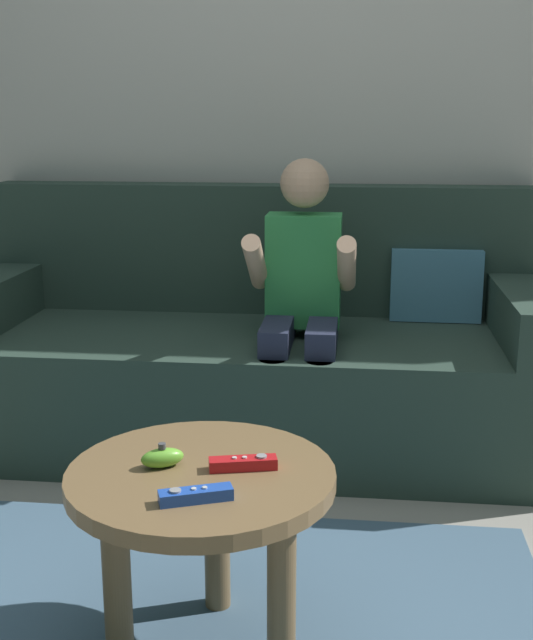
{
  "coord_description": "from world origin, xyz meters",
  "views": [
    {
      "loc": [
        0.2,
        -1.45,
        1.13
      ],
      "look_at": [
        -0.05,
        0.7,
        0.59
      ],
      "focal_mm": 45.82,
      "sensor_mm": 36.0,
      "label": 1
    }
  ],
  "objects_px": {
    "nunchuk_lime": "(162,458)",
    "game_remote_blue_far_corner": "(195,495)",
    "game_remote_red_near_edge": "(243,463)",
    "coffee_table": "(202,503)",
    "person_seated_on_couch": "(302,296)",
    "couch": "(254,356)"
  },
  "relations": [
    {
      "from": "nunchuk_lime",
      "to": "game_remote_blue_far_corner",
      "type": "relative_size",
      "value": 0.7
    },
    {
      "from": "person_seated_on_couch",
      "to": "game_remote_red_near_edge",
      "type": "distance_m",
      "value": 1.04
    },
    {
      "from": "person_seated_on_couch",
      "to": "game_remote_blue_far_corner",
      "type": "bearing_deg",
      "value": -95.49
    },
    {
      "from": "nunchuk_lime",
      "to": "game_remote_red_near_edge",
      "type": "bearing_deg",
      "value": 2.92
    },
    {
      "from": "person_seated_on_couch",
      "to": "nunchuk_lime",
      "type": "xyz_separation_m",
      "value": [
        -0.21,
        -1.04,
        -0.12
      ]
    },
    {
      "from": "nunchuk_lime",
      "to": "game_remote_blue_far_corner",
      "type": "xyz_separation_m",
      "value": [
        0.1,
        -0.15,
        -0.01
      ]
    },
    {
      "from": "person_seated_on_couch",
      "to": "coffee_table",
      "type": "height_order",
      "value": "person_seated_on_couch"
    },
    {
      "from": "couch",
      "to": "coffee_table",
      "type": "height_order",
      "value": "couch"
    },
    {
      "from": "game_remote_red_near_edge",
      "to": "game_remote_blue_far_corner",
      "type": "bearing_deg",
      "value": -114.24
    },
    {
      "from": "couch",
      "to": "nunchuk_lime",
      "type": "xyz_separation_m",
      "value": [
        -0.03,
        -1.23,
        0.14
      ]
    },
    {
      "from": "person_seated_on_couch",
      "to": "nunchuk_lime",
      "type": "bearing_deg",
      "value": -101.52
    },
    {
      "from": "coffee_table",
      "to": "game_remote_blue_far_corner",
      "type": "distance_m",
      "value": 0.17
    },
    {
      "from": "person_seated_on_couch",
      "to": "game_remote_red_near_edge",
      "type": "relative_size",
      "value": 6.95
    },
    {
      "from": "coffee_table",
      "to": "game_remote_red_near_edge",
      "type": "xyz_separation_m",
      "value": [
        0.09,
        0.01,
        0.09
      ]
    },
    {
      "from": "person_seated_on_couch",
      "to": "coffee_table",
      "type": "distance_m",
      "value": 1.07
    },
    {
      "from": "person_seated_on_couch",
      "to": "game_remote_blue_far_corner",
      "type": "distance_m",
      "value": 1.2
    },
    {
      "from": "coffee_table",
      "to": "game_remote_red_near_edge",
      "type": "relative_size",
      "value": 3.85
    },
    {
      "from": "game_remote_blue_far_corner",
      "to": "game_remote_red_near_edge",
      "type": "bearing_deg",
      "value": 65.76
    },
    {
      "from": "game_remote_red_near_edge",
      "to": "nunchuk_lime",
      "type": "xyz_separation_m",
      "value": [
        -0.17,
        -0.01,
        0.01
      ]
    },
    {
      "from": "game_remote_red_near_edge",
      "to": "game_remote_blue_far_corner",
      "type": "xyz_separation_m",
      "value": [
        -0.07,
        -0.15,
        0.0
      ]
    },
    {
      "from": "game_remote_red_near_edge",
      "to": "nunchuk_lime",
      "type": "height_order",
      "value": "nunchuk_lime"
    },
    {
      "from": "coffee_table",
      "to": "game_remote_red_near_edge",
      "type": "bearing_deg",
      "value": 5.57
    }
  ]
}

